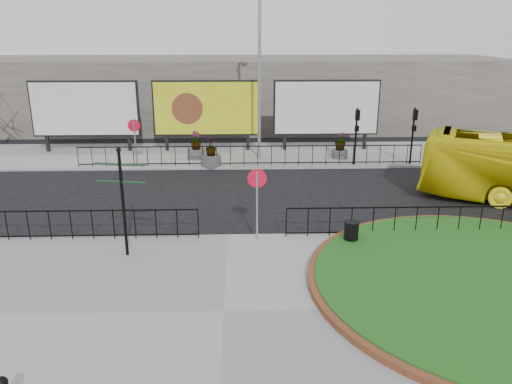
{
  "coord_description": "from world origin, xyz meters",
  "views": [
    {
      "loc": [
        0.47,
        -16.15,
        6.9
      ],
      "look_at": [
        1.0,
        0.68,
        1.45
      ],
      "focal_mm": 35.0,
      "sensor_mm": 36.0,
      "label": 1
    }
  ],
  "objects_px": {
    "billboard_mid": "(207,109)",
    "planter_b": "(211,156)",
    "planter_c": "(340,147)",
    "planter_a": "(196,148)",
    "lamp_post": "(260,72)",
    "fingerpost_sign": "(122,192)",
    "litter_bin": "(351,233)"
  },
  "relations": [
    {
      "from": "planter_b",
      "to": "planter_c",
      "type": "height_order",
      "value": "planter_b"
    },
    {
      "from": "planter_b",
      "to": "planter_c",
      "type": "xyz_separation_m",
      "value": [
        7.1,
        1.45,
        0.08
      ]
    },
    {
      "from": "planter_c",
      "to": "planter_b",
      "type": "bearing_deg",
      "value": -168.49
    },
    {
      "from": "fingerpost_sign",
      "to": "planter_c",
      "type": "xyz_separation_m",
      "value": [
        9.17,
        12.4,
        -1.49
      ]
    },
    {
      "from": "billboard_mid",
      "to": "planter_a",
      "type": "height_order",
      "value": "billboard_mid"
    },
    {
      "from": "planter_a",
      "to": "planter_b",
      "type": "distance_m",
      "value": 1.84
    },
    {
      "from": "lamp_post",
      "to": "planter_b",
      "type": "xyz_separation_m",
      "value": [
        -2.61,
        -1.6,
        -4.17
      ]
    },
    {
      "from": "litter_bin",
      "to": "planter_c",
      "type": "height_order",
      "value": "planter_c"
    },
    {
      "from": "planter_a",
      "to": "planter_b",
      "type": "xyz_separation_m",
      "value": [
        0.91,
        -1.6,
        -0.03
      ]
    },
    {
      "from": "billboard_mid",
      "to": "planter_b",
      "type": "distance_m",
      "value": 4.09
    },
    {
      "from": "billboard_mid",
      "to": "fingerpost_sign",
      "type": "xyz_separation_m",
      "value": [
        -1.67,
        -14.52,
        -0.37
      ]
    },
    {
      "from": "planter_a",
      "to": "fingerpost_sign",
      "type": "bearing_deg",
      "value": -95.28
    },
    {
      "from": "litter_bin",
      "to": "planter_c",
      "type": "xyz_separation_m",
      "value": [
        1.91,
        11.9,
        0.2
      ]
    },
    {
      "from": "planter_c",
      "to": "planter_a",
      "type": "bearing_deg",
      "value": 178.9
    },
    {
      "from": "lamp_post",
      "to": "litter_bin",
      "type": "xyz_separation_m",
      "value": [
        2.58,
        -12.05,
        -4.28
      ]
    },
    {
      "from": "lamp_post",
      "to": "planter_c",
      "type": "bearing_deg",
      "value": -1.96
    },
    {
      "from": "billboard_mid",
      "to": "planter_c",
      "type": "bearing_deg",
      "value": -15.82
    },
    {
      "from": "lamp_post",
      "to": "planter_a",
      "type": "height_order",
      "value": "lamp_post"
    },
    {
      "from": "planter_c",
      "to": "fingerpost_sign",
      "type": "bearing_deg",
      "value": -126.47
    },
    {
      "from": "planter_a",
      "to": "planter_b",
      "type": "height_order",
      "value": "planter_b"
    },
    {
      "from": "billboard_mid",
      "to": "planter_b",
      "type": "relative_size",
      "value": 4.02
    },
    {
      "from": "fingerpost_sign",
      "to": "planter_b",
      "type": "distance_m",
      "value": 11.26
    },
    {
      "from": "lamp_post",
      "to": "litter_bin",
      "type": "distance_m",
      "value": 13.05
    },
    {
      "from": "lamp_post",
      "to": "planter_c",
      "type": "relative_size",
      "value": 6.1
    },
    {
      "from": "planter_b",
      "to": "planter_c",
      "type": "bearing_deg",
      "value": 11.51
    },
    {
      "from": "fingerpost_sign",
      "to": "planter_a",
      "type": "height_order",
      "value": "fingerpost_sign"
    },
    {
      "from": "litter_bin",
      "to": "planter_b",
      "type": "relative_size",
      "value": 0.54
    },
    {
      "from": "fingerpost_sign",
      "to": "planter_b",
      "type": "bearing_deg",
      "value": 92.03
    },
    {
      "from": "planter_c",
      "to": "billboard_mid",
      "type": "bearing_deg",
      "value": 164.18
    },
    {
      "from": "planter_c",
      "to": "lamp_post",
      "type": "bearing_deg",
      "value": 178.04
    },
    {
      "from": "lamp_post",
      "to": "planter_c",
      "type": "xyz_separation_m",
      "value": [
        4.49,
        -0.15,
        -4.09
      ]
    },
    {
      "from": "billboard_mid",
      "to": "planter_a",
      "type": "relative_size",
      "value": 4.03
    }
  ]
}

